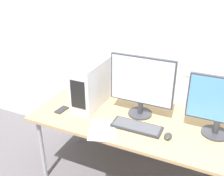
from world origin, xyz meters
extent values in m
cube|color=silver|center=(0.00, 0.94, 1.35)|extent=(8.00, 0.06, 2.70)
cube|color=white|center=(-0.55, 0.90, 1.58)|extent=(0.75, 0.01, 1.16)
cube|color=tan|center=(0.00, 0.40, 0.72)|extent=(2.08, 0.81, 0.03)
cylinder|color=#99999E|center=(-0.96, 0.08, 0.35)|extent=(0.04, 0.04, 0.70)
cylinder|color=#99999E|center=(-0.96, 0.73, 0.35)|extent=(0.04, 0.04, 0.70)
cube|color=silver|center=(-0.61, 0.48, 0.95)|extent=(0.20, 0.50, 0.44)
cube|color=black|center=(-0.61, 0.23, 0.95)|extent=(0.14, 0.00, 0.26)
cylinder|color=#333338|center=(-0.12, 0.49, 0.74)|extent=(0.22, 0.22, 0.02)
cylinder|color=#333338|center=(-0.12, 0.49, 0.81)|extent=(0.05, 0.05, 0.12)
cube|color=#333338|center=(-0.12, 0.49, 1.07)|extent=(0.56, 0.03, 0.43)
cube|color=silver|center=(-0.12, 0.47, 1.07)|extent=(0.54, 0.00, 0.41)
cylinder|color=#333338|center=(0.52, 0.45, 0.74)|extent=(0.22, 0.22, 0.02)
cylinder|color=#333338|center=(0.52, 0.45, 0.81)|extent=(0.05, 0.05, 0.12)
cube|color=#333338|center=(0.52, 0.45, 1.04)|extent=(0.51, 0.03, 0.38)
cube|color=#4C8CD8|center=(0.52, 0.44, 1.04)|extent=(0.48, 0.00, 0.35)
cube|color=#28282D|center=(-0.08, 0.27, 0.74)|extent=(0.42, 0.16, 0.02)
cube|color=#47474C|center=(-0.08, 0.27, 0.75)|extent=(0.39, 0.14, 0.00)
ellipsoid|color=#2D2D2D|center=(0.19, 0.24, 0.75)|extent=(0.06, 0.09, 0.03)
cube|color=#232328|center=(-0.81, 0.25, 0.74)|extent=(0.09, 0.14, 0.01)
cube|color=white|center=(-0.32, 0.12, 0.73)|extent=(0.30, 0.35, 0.00)
camera|label=1|loc=(0.49, -1.46, 1.99)|focal=42.00mm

